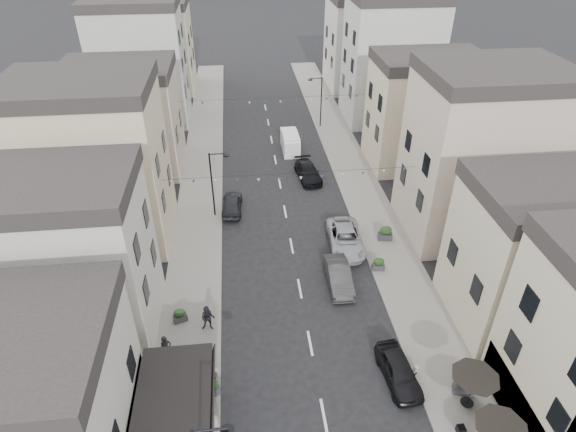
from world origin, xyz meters
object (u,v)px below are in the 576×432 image
Objects in this scene: pedestrian_a at (166,349)px; parked_car_b at (339,276)px; parked_car_c at (345,239)px; pedestrian_b at (208,318)px; parked_car_e at (232,204)px; parked_car_d at (308,172)px; parked_car_a at (399,371)px; delivery_van at (290,142)px.

parked_car_b is at bearing 2.36° from pedestrian_a.
parked_car_c reaches higher than parked_car_b.
parked_car_c is at bearing 13.98° from pedestrian_a.
pedestrian_b is (-9.05, -3.39, 0.31)m from parked_car_b.
parked_car_e is 2.26× the size of pedestrian_a.
pedestrian_a reaches higher than parked_car_c.
parked_car_c is at bearing -89.97° from parked_car_d.
pedestrian_b is (2.35, 2.21, -0.01)m from pedestrian_a.
parked_car_c is 16.16m from pedestrian_a.
pedestrian_a is at bearing -125.28° from parked_car_d.
parked_car_c is 1.31× the size of parked_car_e.
delivery_van is (-2.80, 30.17, 0.31)m from parked_car_a.
pedestrian_b reaches higher than parked_car_d.
parked_car_d is at bearing 88.96° from parked_car_a.
parked_car_e is at bearing -152.64° from parked_car_d.
pedestrian_a reaches higher than parked_car_a.
parked_car_e is 16.51m from pedestrian_a.
parked_car_e is at bearing 52.19° from pedestrian_a.
parked_car_e is 13.09m from delivery_van.
parked_car_d is 6.46m from delivery_van.
parked_car_d is (-1.76, 23.80, -0.02)m from parked_car_a.
parked_car_a is at bearing -35.51° from pedestrian_a.
parked_car_c reaches higher than parked_car_a.
parked_car_c is at bearing -82.79° from delivery_van.
parked_car_a is at bearing -84.90° from parked_car_c.
parked_car_e is at bearing 148.24° from parked_car_c.
parked_car_b is 4.51m from parked_car_c.
parked_car_a is at bearing -17.47° from pedestrian_b.
parked_car_e reaches higher than parked_car_a.
parked_car_e is 13.91m from pedestrian_b.
parked_car_e is at bearing -119.76° from delivery_van.
pedestrian_b is at bearing 150.24° from parked_car_a.
parked_car_b reaches higher than parked_car_d.
parked_car_a is 0.93× the size of parked_car_b.
parked_car_e is (-8.77, 6.12, -0.05)m from parked_car_c.
pedestrian_b is at bearing -158.68° from parked_car_b.
parked_car_a is 2.24× the size of pedestrian_a.
parked_car_e is at bearing 90.22° from pedestrian_b.
pedestrian_a is (-12.77, -9.90, 0.29)m from parked_car_c.
parked_car_a is 0.99× the size of parked_car_e.
parked_car_b is 2.39× the size of pedestrian_a.
parked_car_b is (-1.80, 8.33, 0.02)m from parked_car_a.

